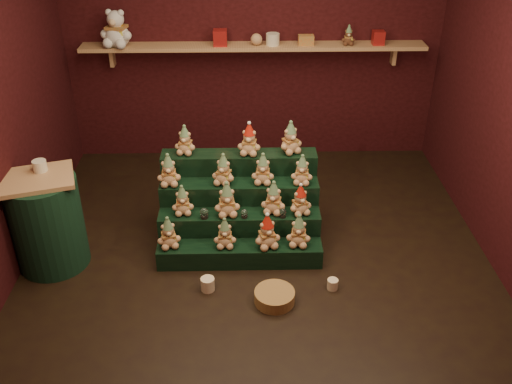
{
  "coord_description": "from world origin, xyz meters",
  "views": [
    {
      "loc": [
        -0.1,
        -4.01,
        3.04
      ],
      "look_at": [
        -0.01,
        0.25,
        0.5
      ],
      "focal_mm": 40.0,
      "sensor_mm": 36.0,
      "label": 1
    }
  ],
  "objects_px": {
    "side_table": "(47,222)",
    "wicker_basket": "(275,297)",
    "snow_globe_a": "(204,213)",
    "snow_globe_c": "(283,213)",
    "mug_left": "(208,284)",
    "brown_bear": "(349,35)",
    "white_bear": "(116,23)",
    "mini_christmas_tree": "(170,246)",
    "mug_right": "(333,284)",
    "snow_globe_b": "(244,214)",
    "riser_tier_front": "(240,254)"
  },
  "relations": [
    {
      "from": "mug_left",
      "to": "white_bear",
      "type": "relative_size",
      "value": 0.24
    },
    {
      "from": "riser_tier_front",
      "to": "brown_bear",
      "type": "relative_size",
      "value": 7.12
    },
    {
      "from": "snow_globe_c",
      "to": "side_table",
      "type": "bearing_deg",
      "value": -176.64
    },
    {
      "from": "snow_globe_a",
      "to": "mug_right",
      "type": "distance_m",
      "value": 1.22
    },
    {
      "from": "snow_globe_a",
      "to": "mug_left",
      "type": "distance_m",
      "value": 0.62
    },
    {
      "from": "side_table",
      "to": "mini_christmas_tree",
      "type": "relative_size",
      "value": 2.58
    },
    {
      "from": "wicker_basket",
      "to": "riser_tier_front",
      "type": "bearing_deg",
      "value": 118.48
    },
    {
      "from": "snow_globe_c",
      "to": "mug_right",
      "type": "bearing_deg",
      "value": -53.57
    },
    {
      "from": "snow_globe_c",
      "to": "mug_right",
      "type": "xyz_separation_m",
      "value": [
        0.38,
        -0.52,
        -0.36
      ]
    },
    {
      "from": "snow_globe_a",
      "to": "snow_globe_c",
      "type": "distance_m",
      "value": 0.67
    },
    {
      "from": "mug_right",
      "to": "mug_left",
      "type": "bearing_deg",
      "value": 179.57
    },
    {
      "from": "snow_globe_b",
      "to": "side_table",
      "type": "distance_m",
      "value": 1.64
    },
    {
      "from": "mini_christmas_tree",
      "to": "mug_right",
      "type": "height_order",
      "value": "mini_christmas_tree"
    },
    {
      "from": "side_table",
      "to": "white_bear",
      "type": "height_order",
      "value": "white_bear"
    },
    {
      "from": "riser_tier_front",
      "to": "mug_right",
      "type": "height_order",
      "value": "riser_tier_front"
    },
    {
      "from": "mini_christmas_tree",
      "to": "brown_bear",
      "type": "xyz_separation_m",
      "value": [
        1.73,
        1.91,
        1.26
      ]
    },
    {
      "from": "white_bear",
      "to": "mini_christmas_tree",
      "type": "bearing_deg",
      "value": -58.21
    },
    {
      "from": "riser_tier_front",
      "to": "side_table",
      "type": "xyz_separation_m",
      "value": [
        -1.59,
        0.05,
        0.33
      ]
    },
    {
      "from": "mug_right",
      "to": "wicker_basket",
      "type": "bearing_deg",
      "value": -162.71
    },
    {
      "from": "snow_globe_b",
      "to": "white_bear",
      "type": "distance_m",
      "value": 2.48
    },
    {
      "from": "snow_globe_a",
      "to": "mini_christmas_tree",
      "type": "distance_m",
      "value": 0.41
    },
    {
      "from": "snow_globe_b",
      "to": "wicker_basket",
      "type": "height_order",
      "value": "snow_globe_b"
    },
    {
      "from": "wicker_basket",
      "to": "brown_bear",
      "type": "relative_size",
      "value": 1.62
    },
    {
      "from": "snow_globe_a",
      "to": "white_bear",
      "type": "xyz_separation_m",
      "value": [
        -0.94,
        1.78,
        1.15
      ]
    },
    {
      "from": "riser_tier_front",
      "to": "snow_globe_a",
      "type": "distance_m",
      "value": 0.46
    },
    {
      "from": "mug_right",
      "to": "brown_bear",
      "type": "height_order",
      "value": "brown_bear"
    },
    {
      "from": "snow_globe_a",
      "to": "side_table",
      "type": "distance_m",
      "value": 1.3
    },
    {
      "from": "side_table",
      "to": "mug_right",
      "type": "xyz_separation_m",
      "value": [
        2.34,
        -0.4,
        -0.37
      ]
    },
    {
      "from": "snow_globe_c",
      "to": "mug_left",
      "type": "distance_m",
      "value": 0.88
    },
    {
      "from": "side_table",
      "to": "wicker_basket",
      "type": "relative_size",
      "value": 2.64
    },
    {
      "from": "mini_christmas_tree",
      "to": "snow_globe_a",
      "type": "bearing_deg",
      "value": 22.28
    },
    {
      "from": "mug_left",
      "to": "mini_christmas_tree",
      "type": "bearing_deg",
      "value": 131.4
    },
    {
      "from": "riser_tier_front",
      "to": "mini_christmas_tree",
      "type": "height_order",
      "value": "mini_christmas_tree"
    },
    {
      "from": "snow_globe_c",
      "to": "side_table",
      "type": "xyz_separation_m",
      "value": [
        -1.96,
        -0.11,
        0.01
      ]
    },
    {
      "from": "brown_bear",
      "to": "side_table",
      "type": "bearing_deg",
      "value": -142.06
    },
    {
      "from": "mug_left",
      "to": "side_table",
      "type": "bearing_deg",
      "value": 163.57
    },
    {
      "from": "mug_left",
      "to": "brown_bear",
      "type": "height_order",
      "value": "brown_bear"
    },
    {
      "from": "mug_right",
      "to": "wicker_basket",
      "type": "xyz_separation_m",
      "value": [
        -0.48,
        -0.15,
        0.01
      ]
    },
    {
      "from": "snow_globe_a",
      "to": "snow_globe_c",
      "type": "bearing_deg",
      "value": 0.0
    },
    {
      "from": "mini_christmas_tree",
      "to": "mug_left",
      "type": "height_order",
      "value": "mini_christmas_tree"
    },
    {
      "from": "snow_globe_b",
      "to": "mini_christmas_tree",
      "type": "bearing_deg",
      "value": -169.16
    },
    {
      "from": "snow_globe_b",
      "to": "white_bear",
      "type": "xyz_separation_m",
      "value": [
        -1.28,
        1.78,
        1.16
      ]
    },
    {
      "from": "riser_tier_front",
      "to": "white_bear",
      "type": "height_order",
      "value": "white_bear"
    },
    {
      "from": "snow_globe_a",
      "to": "side_table",
      "type": "relative_size",
      "value": 0.11
    },
    {
      "from": "mug_left",
      "to": "brown_bear",
      "type": "relative_size",
      "value": 0.57
    },
    {
      "from": "riser_tier_front",
      "to": "snow_globe_c",
      "type": "distance_m",
      "value": 0.51
    },
    {
      "from": "mini_christmas_tree",
      "to": "brown_bear",
      "type": "bearing_deg",
      "value": 47.7
    },
    {
      "from": "wicker_basket",
      "to": "side_table",
      "type": "bearing_deg",
      "value": 163.58
    },
    {
      "from": "snow_globe_c",
      "to": "mug_right",
      "type": "height_order",
      "value": "snow_globe_c"
    },
    {
      "from": "snow_globe_c",
      "to": "white_bear",
      "type": "xyz_separation_m",
      "value": [
        -1.61,
        1.78,
        1.15
      ]
    }
  ]
}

